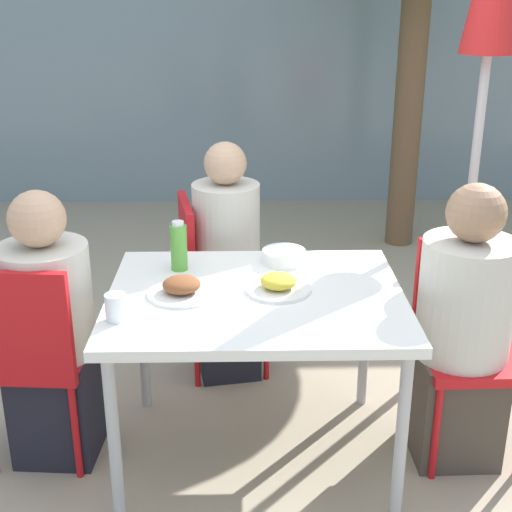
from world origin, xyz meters
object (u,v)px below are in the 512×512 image
person_far (227,268)px  salad_bowl (284,256)px  chair_right (467,331)px  chair_far (209,272)px  chair_left (31,348)px  closed_umbrella (491,17)px  drinking_cup (116,307)px  person_right (462,336)px  bottle (179,247)px  person_left (51,337)px

person_far → salad_bowl: bearing=22.1°
chair_right → chair_far: size_ratio=1.00×
chair_left → closed_umbrella: closed_umbrella is taller
closed_umbrella → chair_right: bearing=-105.3°
person_far → drinking_cup: 1.01m
chair_right → person_far: (-0.98, 0.60, 0.03)m
person_far → person_right: bearing=43.8°
chair_far → bottle: (-0.09, -0.49, 0.32)m
person_left → drinking_cup: person_left is taller
chair_left → person_far: size_ratio=0.76×
chair_right → drinking_cup: 1.41m
bottle → drinking_cup: bottle is taller
chair_right → closed_umbrella: closed_umbrella is taller
drinking_cup → salad_bowl: bearing=40.6°
chair_left → salad_bowl: 1.07m
person_right → closed_umbrella: (0.25, 0.83, 1.15)m
chair_far → salad_bowl: 0.60m
person_left → bottle: bearing=24.2°
chair_left → salad_bowl: size_ratio=4.88×
chair_right → chair_far: same height
chair_right → person_left: bearing=0.0°
bottle → salad_bowl: bearing=8.4°
person_far → closed_umbrella: (1.19, 0.15, 1.13)m
chair_left → person_left: person_left is taller
chair_far → drinking_cup: size_ratio=9.08×
chair_far → salad_bowl: (0.33, -0.43, 0.25)m
chair_right → drinking_cup: size_ratio=9.08×
chair_right → bottle: bearing=-8.3°
person_far → person_left: bearing=-57.2°
salad_bowl → person_far: bearing=122.3°
person_left → drinking_cup: (0.32, -0.28, 0.26)m
salad_bowl → drinking_cup: bearing=-139.4°
person_right → chair_left: bearing=-0.2°
chair_left → drinking_cup: size_ratio=9.08×
chair_left → bottle: bottle is taller
drinking_cup → salad_bowl: (0.61, 0.52, -0.02)m
person_far → closed_umbrella: bearing=87.1°
chair_right → salad_bowl: (-0.73, 0.21, 0.25)m
person_far → bottle: size_ratio=5.65×
chair_far → closed_umbrella: size_ratio=0.38×
drinking_cup → person_left: bearing=138.8°
salad_bowl → chair_right: bearing=-15.8°
chair_far → person_left: bearing=-51.7°
bottle → drinking_cup: bearing=-111.6°
person_left → bottle: person_left is taller
closed_umbrella → drinking_cup: 2.09m
chair_far → person_far: person_far is taller
chair_right → person_right: 0.10m
person_left → person_far: bearing=47.3°
chair_far → bottle: 0.59m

